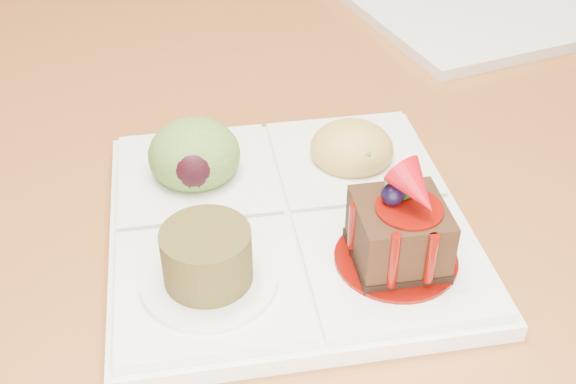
{
  "coord_description": "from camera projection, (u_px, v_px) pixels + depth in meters",
  "views": [
    {
      "loc": [
        -0.09,
        -0.98,
        1.07
      ],
      "look_at": [
        -0.06,
        -0.6,
        0.79
      ],
      "focal_mm": 45.0,
      "sensor_mm": 36.0,
      "label": 1
    }
  ],
  "objects": [
    {
      "name": "sampler_plate",
      "position": [
        285.0,
        209.0,
        0.49
      ],
      "size": [
        0.26,
        0.26,
        0.09
      ],
      "rotation": [
        0.0,
        0.0,
        0.08
      ],
      "color": "white",
      "rests_on": "dining_table"
    },
    {
      "name": "ground",
      "position": [
        290.0,
        322.0,
        1.43
      ],
      "size": [
        6.0,
        6.0,
        0.0
      ],
      "primitive_type": "plane",
      "color": "brown"
    }
  ]
}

